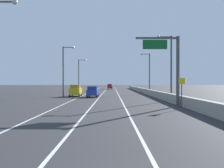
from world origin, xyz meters
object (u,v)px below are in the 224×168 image
object	(u,v)px
car_blue_1	(94,92)
car_red_2	(111,87)
lamp_post_right_second	(170,63)
car_yellow_0	(77,91)
lamp_post_left_far	(81,73)
overhead_sign_gantry	(172,62)
speed_advisory_sign	(183,91)
lamp_post_left_mid	(66,67)
lamp_post_right_third	(149,70)

from	to	relation	value
car_blue_1	car_red_2	world-z (taller)	car_red_2
lamp_post_right_second	car_yellow_0	distance (m)	18.42
lamp_post_left_far	car_blue_1	world-z (taller)	lamp_post_left_far
overhead_sign_gantry	speed_advisory_sign	world-z (taller)	overhead_sign_gantry
overhead_sign_gantry	car_red_2	world-z (taller)	overhead_sign_gantry
car_yellow_0	overhead_sign_gantry	bearing A→B (deg)	-54.56
lamp_post_right_second	lamp_post_left_far	world-z (taller)	same
speed_advisory_sign	lamp_post_left_mid	world-z (taller)	lamp_post_left_mid
lamp_post_left_mid	car_red_2	distance (m)	47.27
car_red_2	lamp_post_left_far	bearing A→B (deg)	-110.87
car_yellow_0	speed_advisory_sign	bearing A→B (deg)	-57.06
lamp_post_left_mid	car_yellow_0	bearing A→B (deg)	10.80
lamp_post_left_mid	car_yellow_0	world-z (taller)	lamp_post_left_mid
overhead_sign_gantry	lamp_post_left_mid	size ratio (longest dim) A/B	0.83
lamp_post_right_third	car_red_2	world-z (taller)	lamp_post_right_third
lamp_post_left_far	car_red_2	size ratio (longest dim) A/B	2.22
lamp_post_right_third	lamp_post_left_mid	size ratio (longest dim) A/B	1.00
lamp_post_left_far	car_yellow_0	bearing A→B (deg)	-84.14
car_red_2	lamp_post_left_mid	bearing A→B (deg)	-99.37
overhead_sign_gantry	lamp_post_left_far	bearing A→B (deg)	109.93
car_blue_1	lamp_post_left_mid	bearing A→B (deg)	164.94
overhead_sign_gantry	car_blue_1	world-z (taller)	overhead_sign_gantry
lamp_post_right_second	car_red_2	size ratio (longest dim) A/B	2.22
overhead_sign_gantry	lamp_post_left_far	xyz separation A→B (m)	(-15.42, 42.53, 0.55)
speed_advisory_sign	car_blue_1	size ratio (longest dim) A/B	0.72
speed_advisory_sign	lamp_post_left_mid	bearing A→B (deg)	126.98
lamp_post_right_third	car_yellow_0	world-z (taller)	lamp_post_right_third
overhead_sign_gantry	lamp_post_right_third	distance (m)	28.35
speed_advisory_sign	lamp_post_right_third	distance (m)	30.99
speed_advisory_sign	lamp_post_left_mid	xyz separation A→B (m)	(-15.25, 20.26, 3.51)
lamp_post_left_mid	speed_advisory_sign	bearing A→B (deg)	-53.02
car_blue_1	lamp_post_right_third	bearing A→B (deg)	46.04
car_yellow_0	car_blue_1	bearing A→B (deg)	-28.26
overhead_sign_gantry	lamp_post_right_second	world-z (taller)	lamp_post_right_second
speed_advisory_sign	lamp_post_left_far	bearing A→B (deg)	109.42
car_yellow_0	car_red_2	world-z (taller)	car_yellow_0
lamp_post_right_second	car_red_2	distance (m)	57.41
lamp_post_left_far	speed_advisory_sign	bearing A→B (deg)	-70.58
lamp_post_right_second	car_blue_1	bearing A→B (deg)	142.26
lamp_post_right_second	car_yellow_0	bearing A→B (deg)	144.20
lamp_post_right_second	car_blue_1	size ratio (longest dim) A/B	2.18
speed_advisory_sign	car_red_2	xyz separation A→B (m)	(-7.59, 66.71, -0.80)
car_red_2	overhead_sign_gantry	bearing A→B (deg)	-83.65
car_yellow_0	lamp_post_right_third	bearing A→B (deg)	34.58
car_blue_1	car_red_2	bearing A→B (deg)	86.99
lamp_post_left_far	car_red_2	world-z (taller)	lamp_post_left_far
lamp_post_left_mid	car_yellow_0	distance (m)	4.64
speed_advisory_sign	car_yellow_0	bearing A→B (deg)	122.94
lamp_post_right_third	lamp_post_left_far	world-z (taller)	same
lamp_post_right_third	car_yellow_0	xyz separation A→B (m)	(-14.71, -10.14, -4.22)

